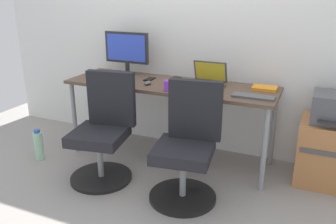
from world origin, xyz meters
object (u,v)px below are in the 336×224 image
at_px(side_cabinet, 329,153).
at_px(coffee_mug, 168,86).
at_px(water_bottle_on_floor, 39,145).
at_px(office_chair_left, 104,132).
at_px(office_chair_right, 187,148).
at_px(desktop_monitor, 127,50).
at_px(open_laptop, 207,80).

xyz_separation_m(side_cabinet, coffee_mug, (-1.35, -0.33, 0.53)).
relative_size(side_cabinet, water_bottle_on_floor, 1.80).
bearing_deg(office_chair_left, office_chair_right, 0.02).
relative_size(office_chair_right, coffee_mug, 10.22).
distance_m(office_chair_right, side_cabinet, 1.25).
xyz_separation_m(office_chair_right, desktop_monitor, (-0.95, 0.75, 0.59)).
relative_size(office_chair_right, desktop_monitor, 1.96).
distance_m(office_chair_left, coffee_mug, 0.69).
bearing_deg(open_laptop, office_chair_right, -85.30).
xyz_separation_m(water_bottle_on_floor, desktop_monitor, (0.61, 0.72, 0.86)).
relative_size(office_chair_left, open_laptop, 3.03).
bearing_deg(office_chair_right, office_chair_left, -179.98).
bearing_deg(coffee_mug, office_chair_left, -142.88).
bearing_deg(office_chair_right, water_bottle_on_floor, 179.19).
relative_size(open_laptop, coffee_mug, 3.37).
xyz_separation_m(office_chair_left, water_bottle_on_floor, (-0.79, 0.02, -0.28)).
xyz_separation_m(side_cabinet, open_laptop, (-1.09, -0.05, 0.53)).
relative_size(side_cabinet, coffee_mug, 6.05).
height_order(side_cabinet, coffee_mug, coffee_mug).
distance_m(office_chair_right, open_laptop, 0.75).
distance_m(side_cabinet, open_laptop, 1.21).
bearing_deg(office_chair_left, open_laptop, 41.43).
bearing_deg(water_bottle_on_floor, open_laptop, 22.15).
relative_size(office_chair_left, side_cabinet, 1.69).
distance_m(side_cabinet, desktop_monitor, 2.12).
xyz_separation_m(office_chair_right, open_laptop, (-0.05, 0.64, 0.39)).
distance_m(office_chair_right, desktop_monitor, 1.34).
distance_m(side_cabinet, coffee_mug, 1.49).
relative_size(desktop_monitor, coffee_mug, 5.22).
relative_size(office_chair_left, office_chair_right, 1.00).
relative_size(office_chair_left, water_bottle_on_floor, 3.03).
bearing_deg(desktop_monitor, open_laptop, -7.04).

